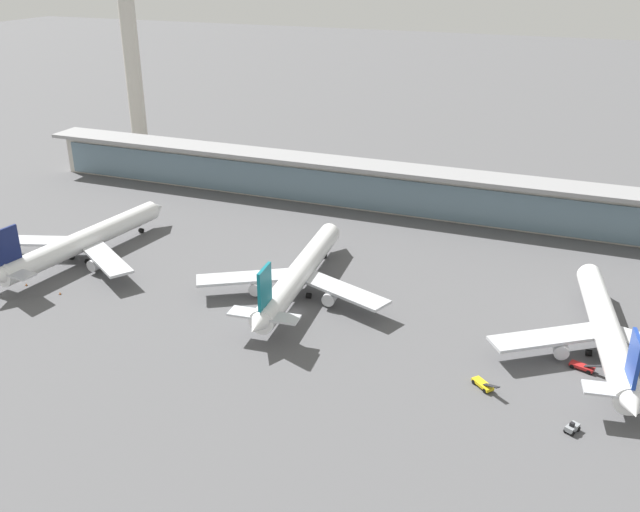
# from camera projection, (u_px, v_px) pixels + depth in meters

# --- Properties ---
(ground_plane) EXTENTS (1200.00, 1200.00, 0.00)m
(ground_plane) POSITION_uv_depth(u_px,v_px,m) (295.00, 312.00, 163.76)
(ground_plane) COLOR #515154
(airliner_left_stand) EXTENTS (48.47, 63.49, 16.92)m
(airliner_left_stand) POSITION_uv_depth(u_px,v_px,m) (82.00, 242.00, 189.02)
(airliner_left_stand) COLOR white
(airliner_left_stand) RESTS_ON ground
(airliner_centre_stand) EXTENTS (48.69, 63.56, 16.92)m
(airliner_centre_stand) POSITION_uv_depth(u_px,v_px,m) (298.00, 274.00, 170.20)
(airliner_centre_stand) COLOR white
(airliner_centre_stand) RESTS_ON ground
(airliner_right_stand) EXTENTS (48.21, 63.34, 16.92)m
(airliner_right_stand) POSITION_uv_depth(u_px,v_px,m) (607.00, 331.00, 144.80)
(airliner_right_stand) COLOR white
(airliner_right_stand) RESTS_ON ground
(service_truck_near_nose_grey) EXTENTS (2.80, 3.32, 2.05)m
(service_truck_near_nose_grey) POSITION_uv_depth(u_px,v_px,m) (572.00, 428.00, 122.75)
(service_truck_near_nose_grey) COLOR gray
(service_truck_near_nose_grey) RESTS_ON ground
(service_truck_mid_apron_red) EXTENTS (6.89, 3.38, 2.70)m
(service_truck_mid_apron_red) POSITION_uv_depth(u_px,v_px,m) (583.00, 367.00, 140.79)
(service_truck_mid_apron_red) COLOR #B21E1E
(service_truck_mid_apron_red) RESTS_ON ground
(service_truck_by_tail_yellow) EXTENTS (5.97, 5.54, 2.70)m
(service_truck_by_tail_yellow) POSITION_uv_depth(u_px,v_px,m) (483.00, 384.00, 135.01)
(service_truck_by_tail_yellow) COLOR yellow
(service_truck_by_tail_yellow) RESTS_ON ground
(terminal_building) EXTENTS (253.66, 12.80, 15.20)m
(terminal_building) POSITION_uv_depth(u_px,v_px,m) (388.00, 187.00, 224.19)
(terminal_building) COLOR beige
(terminal_building) RESTS_ON ground
(control_tower) EXTENTS (12.00, 12.00, 80.79)m
(control_tower) POSITION_uv_depth(u_px,v_px,m) (130.00, 44.00, 273.04)
(control_tower) COLOR beige
(control_tower) RESTS_ON ground
(safety_cone_bravo) EXTENTS (0.62, 0.62, 0.70)m
(safety_cone_bravo) POSITION_uv_depth(u_px,v_px,m) (26.00, 284.00, 176.27)
(safety_cone_bravo) COLOR orange
(safety_cone_bravo) RESTS_ON ground
(safety_cone_delta) EXTENTS (0.62, 0.62, 0.70)m
(safety_cone_delta) POSITION_uv_depth(u_px,v_px,m) (60.00, 293.00, 171.75)
(safety_cone_delta) COLOR orange
(safety_cone_delta) RESTS_ON ground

